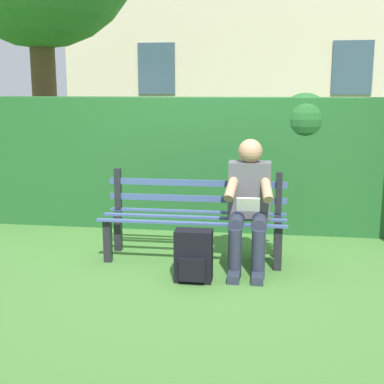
{
  "coord_description": "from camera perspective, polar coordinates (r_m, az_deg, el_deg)",
  "views": [
    {
      "loc": [
        -0.66,
        4.67,
        1.61
      ],
      "look_at": [
        0.0,
        0.1,
        0.67
      ],
      "focal_mm": 48.7,
      "sensor_mm": 36.0,
      "label": 1
    }
  ],
  "objects": [
    {
      "name": "backpack",
      "position": [
        4.39,
        0.18,
        -7.06
      ],
      "size": [
        0.31,
        0.24,
        0.44
      ],
      "color": "black",
      "rests_on": "ground"
    },
    {
      "name": "building_facade",
      "position": [
        14.2,
        6.93,
        19.59
      ],
      "size": [
        9.07,
        3.06,
        7.29
      ],
      "color": "#BCAD93",
      "rests_on": "ground"
    },
    {
      "name": "hedge_backdrop",
      "position": [
        6.11,
        -2.07,
        3.59
      ],
      "size": [
        5.02,
        0.68,
        1.55
      ],
      "color": "#1E5123",
      "rests_on": "ground"
    },
    {
      "name": "park_bench",
      "position": [
        4.94,
        0.28,
        -2.68
      ],
      "size": [
        1.73,
        0.5,
        0.82
      ],
      "color": "black",
      "rests_on": "ground"
    },
    {
      "name": "ground",
      "position": [
        4.99,
        0.17,
        -7.39
      ],
      "size": [
        60.0,
        60.0,
        0.0
      ],
      "primitive_type": "plane",
      "color": "#3D6B2D"
    },
    {
      "name": "person_seated",
      "position": [
        4.69,
        6.24,
        -1.0
      ],
      "size": [
        0.44,
        0.73,
        1.15
      ],
      "color": "#4C4C51",
      "rests_on": "ground"
    }
  ]
}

